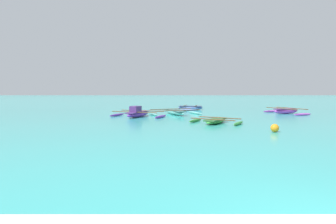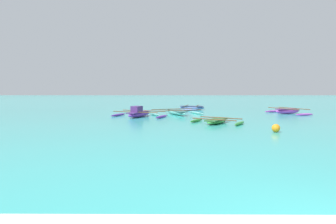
% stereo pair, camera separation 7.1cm
% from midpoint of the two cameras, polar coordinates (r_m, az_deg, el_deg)
% --- Properties ---
extents(moored_boat_0, '(4.84, 3.69, 0.93)m').
position_cam_midpoint_polar(moored_boat_0, '(21.97, -6.44, -0.28)').
color(moored_boat_0, purple).
rests_on(moored_boat_0, ground_plane).
extents(moored_boat_1, '(2.93, 3.66, 0.52)m').
position_cam_midpoint_polar(moored_boat_1, '(29.98, 5.12, 0.94)').
color(moored_boat_1, '#647AC0').
rests_on(moored_boat_1, ground_plane).
extents(moored_boat_2, '(3.75, 3.32, 0.36)m').
position_cam_midpoint_polar(moored_boat_2, '(17.91, 10.55, -1.91)').
color(moored_boat_2, green).
rests_on(moored_boat_2, ground_plane).
extents(moored_boat_3, '(5.09, 4.23, 0.48)m').
position_cam_midpoint_polar(moored_boat_3, '(24.04, 1.67, -0.03)').
color(moored_boat_3, '#68BBB3').
rests_on(moored_boat_3, ground_plane).
extents(moored_boat_4, '(3.32, 4.48, 0.55)m').
position_cam_midpoint_polar(moored_boat_4, '(27.26, 24.50, 0.18)').
color(moored_boat_4, '#B143BE').
rests_on(moored_boat_4, ground_plane).
extents(mooring_buoy_0, '(0.43, 0.43, 0.43)m').
position_cam_midpoint_polar(mooring_buoy_0, '(15.01, 22.38, -3.25)').
color(mooring_buoy_0, orange).
rests_on(mooring_buoy_0, ground_plane).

